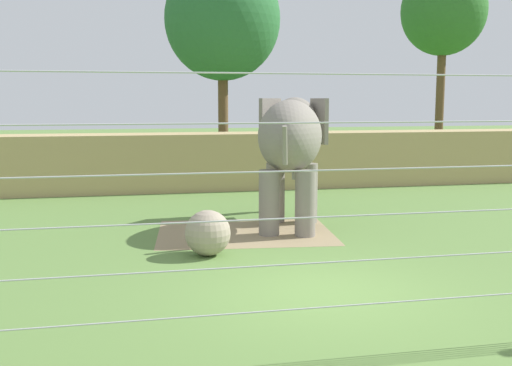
{
  "coord_description": "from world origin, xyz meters",
  "views": [
    {
      "loc": [
        -3.14,
        -9.38,
        3.22
      ],
      "look_at": [
        -0.46,
        3.54,
        1.4
      ],
      "focal_mm": 42.15,
      "sensor_mm": 36.0,
      "label": 1
    }
  ],
  "objects": [
    {
      "name": "tree_left_of_centre",
      "position": [
        0.84,
        16.91,
        6.65
      ],
      "size": [
        4.98,
        4.98,
        9.29
      ],
      "color": "brown",
      "rests_on": "ground"
    },
    {
      "name": "dirt_patch",
      "position": [
        -0.47,
        4.83,
        0.0
      ],
      "size": [
        4.53,
        3.66,
        0.01
      ],
      "primitive_type": "cube",
      "rotation": [
        0.0,
        0.0,
        -0.1
      ],
      "color": "#937F5B",
      "rests_on": "ground"
    },
    {
      "name": "tree_far_left",
      "position": [
        12.81,
        19.85,
        7.73
      ],
      "size": [
        4.35,
        4.35,
        10.08
      ],
      "color": "brown",
      "rests_on": "ground"
    },
    {
      "name": "enrichment_ball",
      "position": [
        -1.64,
        2.81,
        0.48
      ],
      "size": [
        0.96,
        0.96,
        0.96
      ],
      "primitive_type": "sphere",
      "color": "gray",
      "rests_on": "ground"
    },
    {
      "name": "cable_fence",
      "position": [
        0.0,
        -2.5,
        1.86
      ],
      "size": [
        12.45,
        0.21,
        3.68
      ],
      "color": "brown",
      "rests_on": "ground"
    },
    {
      "name": "elephant",
      "position": [
        0.83,
        5.39,
        2.19
      ],
      "size": [
        2.58,
        4.28,
        3.3
      ],
      "color": "gray",
      "rests_on": "ground"
    },
    {
      "name": "ground_plane",
      "position": [
        0.0,
        0.0,
        0.0
      ],
      "size": [
        120.0,
        120.0,
        0.0
      ],
      "primitive_type": "plane",
      "color": "#5B7F3D"
    },
    {
      "name": "embankment_wall",
      "position": [
        0.0,
        12.33,
        1.02
      ],
      "size": [
        36.0,
        1.8,
        2.03
      ],
      "primitive_type": "cube",
      "color": "tan",
      "rests_on": "ground"
    }
  ]
}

